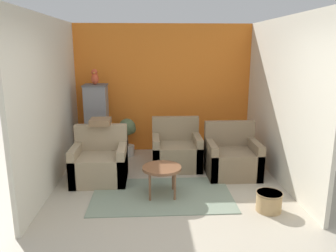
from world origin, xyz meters
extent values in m
plane|color=#B2A893|center=(0.00, 0.00, 0.00)|extent=(20.00, 20.00, 0.00)
cube|color=orange|center=(0.00, 3.36, 1.31)|extent=(3.72, 0.06, 2.62)
cube|color=beige|center=(-1.83, 1.67, 1.31)|extent=(0.06, 3.33, 2.62)
cube|color=beige|center=(1.83, 1.67, 1.31)|extent=(0.06, 3.33, 2.62)
cube|color=gray|center=(-0.12, 1.05, 0.01)|extent=(2.07, 1.26, 0.01)
cylinder|color=brown|center=(-0.12, 1.05, 0.43)|extent=(0.58, 0.58, 0.04)
cylinder|color=brown|center=(-0.30, 0.87, 0.21)|extent=(0.04, 0.04, 0.41)
cylinder|color=brown|center=(0.05, 0.87, 0.21)|extent=(0.04, 0.04, 0.41)
cylinder|color=brown|center=(-0.30, 1.23, 0.21)|extent=(0.04, 0.04, 0.41)
cylinder|color=brown|center=(0.05, 1.23, 0.21)|extent=(0.04, 0.04, 0.41)
cube|color=#9E896B|center=(-1.12, 1.64, 0.23)|extent=(0.87, 0.74, 0.45)
cube|color=#9E896B|center=(-1.12, 1.94, 0.67)|extent=(0.87, 0.14, 0.44)
cube|color=#9E896B|center=(-1.50, 1.64, 0.30)|extent=(0.12, 0.74, 0.61)
cube|color=#9E896B|center=(-0.75, 1.64, 0.30)|extent=(0.12, 0.74, 0.61)
cube|color=#7A664C|center=(1.11, 1.77, 0.23)|extent=(0.87, 0.74, 0.45)
cube|color=#7A664C|center=(1.11, 2.07, 0.67)|extent=(0.87, 0.14, 0.44)
cube|color=#7A664C|center=(0.73, 1.77, 0.30)|extent=(0.12, 0.74, 0.61)
cube|color=#7A664C|center=(1.48, 1.77, 0.30)|extent=(0.12, 0.74, 0.61)
cube|color=#8E7A5B|center=(0.18, 2.20, 0.23)|extent=(0.87, 0.74, 0.45)
cube|color=#8E7A5B|center=(0.18, 2.50, 0.67)|extent=(0.87, 0.14, 0.44)
cube|color=#8E7A5B|center=(-0.19, 2.20, 0.30)|extent=(0.12, 0.74, 0.61)
cube|color=#8E7A5B|center=(0.56, 2.20, 0.30)|extent=(0.12, 0.74, 0.61)
cube|color=#555559|center=(-1.33, 2.85, 0.06)|extent=(0.58, 0.58, 0.12)
cube|color=gray|center=(-1.33, 2.85, 0.78)|extent=(0.42, 0.42, 1.32)
cube|color=#555559|center=(-1.33, 2.85, 1.45)|extent=(0.44, 0.44, 0.03)
ellipsoid|color=#D14C2D|center=(-1.33, 2.85, 1.58)|extent=(0.14, 0.17, 0.22)
sphere|color=#D14C2D|center=(-1.33, 2.83, 1.70)|extent=(0.12, 0.12, 0.12)
cone|color=gold|center=(-1.33, 2.77, 1.69)|extent=(0.05, 0.05, 0.05)
cone|color=#D14C2D|center=(-1.33, 2.93, 1.55)|extent=(0.07, 0.14, 0.19)
cylinder|color=beige|center=(-0.75, 2.97, 0.10)|extent=(0.27, 0.27, 0.21)
cylinder|color=brown|center=(-0.75, 2.97, 0.34)|extent=(0.03, 0.03, 0.27)
sphere|color=#566B47|center=(-0.75, 2.97, 0.60)|extent=(0.34, 0.34, 0.34)
sphere|color=#566B47|center=(-0.85, 3.00, 0.54)|extent=(0.20, 0.20, 0.20)
sphere|color=#566B47|center=(-0.67, 2.94, 0.55)|extent=(0.19, 0.19, 0.19)
cylinder|color=tan|center=(1.30, 0.50, 0.13)|extent=(0.34, 0.34, 0.26)
cylinder|color=olive|center=(1.30, 0.50, 0.25)|extent=(0.35, 0.35, 0.02)
cube|color=#846647|center=(-1.12, 1.94, 0.94)|extent=(0.34, 0.34, 0.10)
camera|label=1|loc=(-0.28, -3.46, 2.15)|focal=35.00mm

